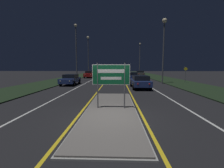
% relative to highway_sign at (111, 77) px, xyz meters
% --- Properties ---
extents(ground_plane, '(160.00, 160.00, 0.00)m').
position_rel_highway_sign_xyz_m(ground_plane, '(0.00, -1.24, -1.81)').
color(ground_plane, black).
extents(median_island, '(2.66, 8.99, 0.10)m').
position_rel_highway_sign_xyz_m(median_island, '(0.00, 0.00, -1.76)').
color(median_island, '#999993').
rests_on(median_island, ground_plane).
extents(verge_left, '(5.00, 100.00, 0.08)m').
position_rel_highway_sign_xyz_m(verge_left, '(-9.50, 18.76, -1.77)').
color(verge_left, black).
rests_on(verge_left, ground_plane).
extents(verge_right, '(5.00, 100.00, 0.08)m').
position_rel_highway_sign_xyz_m(verge_right, '(9.50, 18.76, -1.77)').
color(verge_right, black).
rests_on(verge_right, ground_plane).
extents(centre_line_yellow_left, '(0.12, 70.00, 0.01)m').
position_rel_highway_sign_xyz_m(centre_line_yellow_left, '(-1.52, 23.76, -1.80)').
color(centre_line_yellow_left, gold).
rests_on(centre_line_yellow_left, ground_plane).
extents(centre_line_yellow_right, '(0.12, 70.00, 0.01)m').
position_rel_highway_sign_xyz_m(centre_line_yellow_right, '(1.52, 23.76, -1.80)').
color(centre_line_yellow_right, gold).
rests_on(centre_line_yellow_right, ground_plane).
extents(lane_line_white_left, '(0.12, 70.00, 0.01)m').
position_rel_highway_sign_xyz_m(lane_line_white_left, '(-4.20, 23.76, -1.80)').
color(lane_line_white_left, silver).
rests_on(lane_line_white_left, ground_plane).
extents(lane_line_white_right, '(0.12, 70.00, 0.01)m').
position_rel_highway_sign_xyz_m(lane_line_white_right, '(4.20, 23.76, -1.80)').
color(lane_line_white_right, silver).
rests_on(lane_line_white_right, ground_plane).
extents(edge_line_white_left, '(0.10, 70.00, 0.01)m').
position_rel_highway_sign_xyz_m(edge_line_white_left, '(-7.20, 23.76, -1.80)').
color(edge_line_white_left, silver).
rests_on(edge_line_white_left, ground_plane).
extents(edge_line_white_right, '(0.10, 70.00, 0.01)m').
position_rel_highway_sign_xyz_m(edge_line_white_right, '(7.20, 23.76, -1.80)').
color(edge_line_white_right, silver).
rests_on(edge_line_white_right, ground_plane).
extents(highway_sign, '(2.00, 0.07, 2.45)m').
position_rel_highway_sign_xyz_m(highway_sign, '(0.00, 0.00, 0.00)').
color(highway_sign, '#56565B').
rests_on(highway_sign, median_island).
extents(streetlight_left_near, '(0.47, 0.47, 9.15)m').
position_rel_highway_sign_xyz_m(streetlight_left_near, '(-6.31, 16.62, 3.78)').
color(streetlight_left_near, '#56565B').
rests_on(streetlight_left_near, ground_plane).
extents(streetlight_left_far, '(0.56, 0.56, 9.19)m').
position_rel_highway_sign_xyz_m(streetlight_left_far, '(-6.22, 26.45, 4.29)').
color(streetlight_left_far, '#56565B').
rests_on(streetlight_left_far, ground_plane).
extents(streetlight_right_near, '(0.63, 0.63, 8.78)m').
position_rel_highway_sign_xyz_m(streetlight_right_near, '(6.63, 13.06, 4.42)').
color(streetlight_right_near, '#56565B').
rests_on(streetlight_right_near, ground_plane).
extents(streetlight_right_far, '(0.44, 0.44, 8.82)m').
position_rel_highway_sign_xyz_m(streetlight_right_far, '(6.55, 33.93, 3.47)').
color(streetlight_right_far, '#56565B').
rests_on(streetlight_right_far, ground_plane).
extents(car_receding_0, '(1.90, 4.47, 1.40)m').
position_rel_highway_sign_xyz_m(car_receding_0, '(2.84, 8.37, -1.05)').
color(car_receding_0, navy).
rests_on(car_receding_0, ground_plane).
extents(car_receding_1, '(1.98, 4.69, 1.44)m').
position_rel_highway_sign_xyz_m(car_receding_1, '(2.81, 17.78, -1.03)').
color(car_receding_1, navy).
rests_on(car_receding_1, ground_plane).
extents(car_receding_2, '(1.85, 4.48, 1.48)m').
position_rel_highway_sign_xyz_m(car_receding_2, '(5.74, 27.92, -1.01)').
color(car_receding_2, '#4C514C').
rests_on(car_receding_2, ground_plane).
extents(car_approaching_0, '(1.88, 4.16, 1.37)m').
position_rel_highway_sign_xyz_m(car_approaching_0, '(-5.75, 11.36, -1.08)').
color(car_approaching_0, navy).
rests_on(car_approaching_0, ground_plane).
extents(car_approaching_1, '(1.97, 4.62, 1.48)m').
position_rel_highway_sign_xyz_m(car_approaching_1, '(-5.66, 24.73, -1.02)').
color(car_approaching_1, maroon).
rests_on(car_approaching_1, ground_plane).
extents(warning_sign, '(0.60, 0.06, 2.26)m').
position_rel_highway_sign_xyz_m(warning_sign, '(10.25, 14.15, -0.36)').
color(warning_sign, '#56565B').
rests_on(warning_sign, verge_right).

